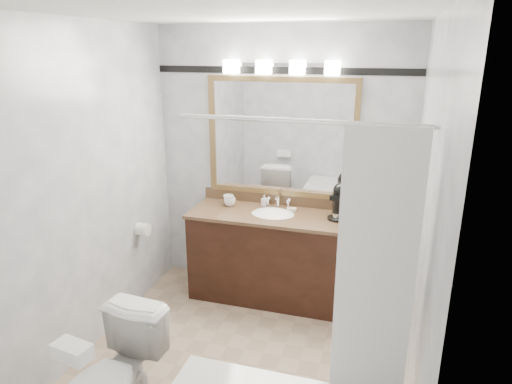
% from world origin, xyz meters
% --- Properties ---
extents(room, '(2.42, 2.62, 2.52)m').
position_xyz_m(room, '(0.00, 0.00, 1.25)').
color(room, tan).
rests_on(room, ground).
extents(vanity, '(1.53, 0.58, 0.97)m').
position_xyz_m(vanity, '(0.00, 1.02, 0.44)').
color(vanity, black).
rests_on(vanity, ground).
extents(mirror, '(1.40, 0.04, 1.10)m').
position_xyz_m(mirror, '(0.00, 1.28, 1.50)').
color(mirror, olive).
rests_on(mirror, room).
extents(vanity_light_bar, '(1.02, 0.14, 0.12)m').
position_xyz_m(vanity_light_bar, '(0.00, 1.23, 2.13)').
color(vanity_light_bar, silver).
rests_on(vanity_light_bar, room).
extents(accent_stripe, '(2.40, 0.01, 0.06)m').
position_xyz_m(accent_stripe, '(0.00, 1.29, 2.10)').
color(accent_stripe, black).
rests_on(accent_stripe, room).
extents(tp_roll, '(0.11, 0.12, 0.12)m').
position_xyz_m(tp_roll, '(-1.14, 0.66, 0.70)').
color(tp_roll, white).
rests_on(tp_roll, room).
extents(toilet, '(0.48, 0.77, 0.76)m').
position_xyz_m(toilet, '(-0.52, -0.84, 0.38)').
color(toilet, white).
rests_on(toilet, ground).
extents(tissue_box, '(0.22, 0.14, 0.08)m').
position_xyz_m(tissue_box, '(-0.52, -1.12, 0.80)').
color(tissue_box, white).
rests_on(tissue_box, toilet).
extents(coffee_maker, '(0.18, 0.21, 0.32)m').
position_xyz_m(coffee_maker, '(0.59, 1.08, 1.02)').
color(coffee_maker, black).
rests_on(coffee_maker, vanity).
extents(cup_left, '(0.12, 0.12, 0.09)m').
position_xyz_m(cup_left, '(-0.45, 1.11, 0.89)').
color(cup_left, white).
rests_on(cup_left, vanity).
extents(cup_right, '(0.11, 0.11, 0.09)m').
position_xyz_m(cup_right, '(-0.48, 1.15, 0.90)').
color(cup_right, white).
rests_on(cup_right, vanity).
extents(soap_bottle_a, '(0.06, 0.06, 0.11)m').
position_xyz_m(soap_bottle_a, '(-0.13, 1.21, 0.90)').
color(soap_bottle_a, white).
rests_on(soap_bottle_a, vanity).
extents(soap_bar, '(0.10, 0.07, 0.03)m').
position_xyz_m(soap_bar, '(0.15, 1.13, 0.86)').
color(soap_bar, beige).
rests_on(soap_bar, vanity).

